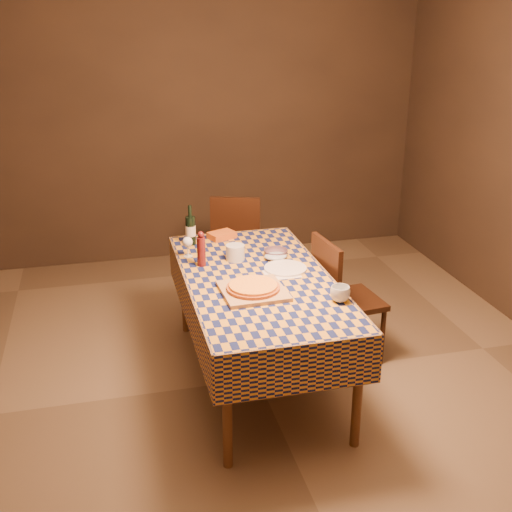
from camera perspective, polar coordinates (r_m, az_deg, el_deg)
name	(u,v)px	position (r m, az deg, el deg)	size (l,w,h in m)	color
room	(258,191)	(3.98, 0.17, 5.78)	(5.00, 5.10, 2.70)	brown
dining_table	(258,288)	(4.21, 0.16, -2.86)	(0.94, 1.84, 0.77)	brown
cutting_board	(253,291)	(3.95, -0.25, -3.12)	(0.39, 0.39, 0.02)	tan
pizza	(253,287)	(3.94, -0.25, -2.76)	(0.40, 0.40, 0.03)	#A54C1B
pepper_mill	(201,250)	(4.34, -4.89, 0.57)	(0.07, 0.07, 0.25)	#4E1214
bowl	(276,253)	(4.50, 1.77, 0.24)	(0.17, 0.17, 0.05)	#5A404C
wine_glass	(187,243)	(4.50, -6.11, 1.18)	(0.08, 0.08, 0.15)	silver
wine_bottle	(191,230)	(4.74, -5.84, 2.33)	(0.09, 0.09, 0.30)	black
deli_tub	(235,253)	(4.44, -1.85, 0.31)	(0.13, 0.13, 0.11)	silver
takeout_container	(222,235)	(4.87, -3.06, 1.86)	(0.19, 0.13, 0.05)	#C45A19
white_plate	(285,268)	(4.30, 2.63, -1.11)	(0.29, 0.29, 0.02)	white
tumbler	(340,294)	(3.86, 7.49, -3.35)	(0.12, 0.12, 0.09)	silver
flour_patch	(282,274)	(4.23, 2.31, -1.61)	(0.23, 0.18, 0.00)	silver
flour_bag	(276,256)	(4.46, 1.76, -0.01)	(0.16, 0.12, 0.05)	#9BAFC6
chair_far	(237,239)	(5.59, -1.71, 1.54)	(0.53, 0.54, 0.93)	black
chair_right	(339,294)	(4.57, 7.43, -3.33)	(0.47, 0.46, 0.93)	black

